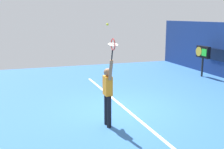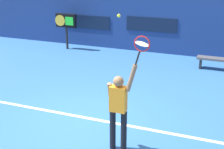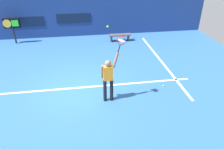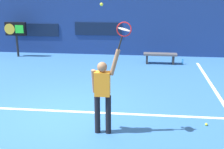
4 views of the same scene
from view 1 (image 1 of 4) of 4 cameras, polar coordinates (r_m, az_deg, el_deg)
ground_plane at (r=9.76m, az=2.16°, el=-6.97°), size 18.00×18.00×0.00m
sponsor_banner_portside at (r=15.44m, az=21.61°, el=3.44°), size 2.20×0.03×0.60m
court_baseline at (r=9.79m, az=2.70°, el=-6.88°), size 10.00×0.10×0.01m
tennis_player at (r=8.04m, az=-0.84°, el=-3.53°), size 0.64×0.31×1.98m
tennis_racket at (r=7.37m, az=0.18°, el=5.82°), size 0.38×0.27×0.63m
tennis_ball at (r=7.76m, az=-0.94°, el=10.04°), size 0.07×0.07×0.07m
scoreboard_clock at (r=15.45m, az=17.81°, el=4.09°), size 0.96×0.20×1.59m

